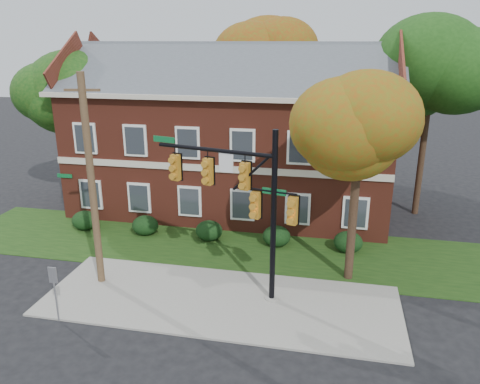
% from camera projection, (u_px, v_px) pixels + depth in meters
% --- Properties ---
extents(ground, '(120.00, 120.00, 0.00)m').
position_uv_depth(ground, '(213.00, 316.00, 17.60)').
color(ground, black).
rests_on(ground, ground).
extents(sidewalk, '(14.00, 5.00, 0.08)m').
position_uv_depth(sidewalk, '(220.00, 301.00, 18.52)').
color(sidewalk, gray).
rests_on(sidewalk, ground).
extents(grass_strip, '(30.00, 6.00, 0.04)m').
position_uv_depth(grass_strip, '(244.00, 249.00, 23.17)').
color(grass_strip, '#193811').
rests_on(grass_strip, ground).
extents(apartment_building, '(18.80, 8.80, 9.74)m').
position_uv_depth(apartment_building, '(231.00, 127.00, 27.55)').
color(apartment_building, maroon).
rests_on(apartment_building, ground).
extents(hedge_far_left, '(1.40, 1.26, 1.05)m').
position_uv_depth(hedge_far_left, '(85.00, 220.00, 25.41)').
color(hedge_far_left, black).
rests_on(hedge_far_left, ground).
extents(hedge_left, '(1.40, 1.26, 1.05)m').
position_uv_depth(hedge_left, '(145.00, 225.00, 24.73)').
color(hedge_left, black).
rests_on(hedge_left, ground).
extents(hedge_center, '(1.40, 1.26, 1.05)m').
position_uv_depth(hedge_center, '(209.00, 231.00, 24.06)').
color(hedge_center, black).
rests_on(hedge_center, ground).
extents(hedge_right, '(1.40, 1.26, 1.05)m').
position_uv_depth(hedge_right, '(277.00, 236.00, 23.38)').
color(hedge_right, black).
rests_on(hedge_right, ground).
extents(hedge_far_right, '(1.40, 1.26, 1.05)m').
position_uv_depth(hedge_far_right, '(348.00, 242.00, 22.70)').
color(hedge_far_right, black).
rests_on(hedge_far_right, ground).
extents(tree_near_right, '(4.50, 4.25, 8.58)m').
position_uv_depth(tree_near_right, '(366.00, 127.00, 18.11)').
color(tree_near_right, black).
rests_on(tree_near_right, ground).
extents(tree_left_rear, '(5.40, 5.10, 8.88)m').
position_uv_depth(tree_left_rear, '(68.00, 96.00, 27.87)').
color(tree_left_rear, black).
rests_on(tree_left_rear, ground).
extents(tree_right_rear, '(6.30, 5.95, 10.62)m').
position_uv_depth(tree_right_rear, '(439.00, 74.00, 25.18)').
color(tree_right_rear, black).
rests_on(tree_right_rear, ground).
extents(tree_far_rear, '(6.84, 6.46, 11.52)m').
position_uv_depth(tree_far_rear, '(273.00, 55.00, 33.39)').
color(tree_far_rear, black).
rests_on(tree_far_rear, ground).
extents(traffic_signal, '(6.04, 1.54, 6.88)m').
position_uv_depth(traffic_signal, '(244.00, 195.00, 17.77)').
color(traffic_signal, gray).
rests_on(traffic_signal, ground).
extents(utility_pole, '(1.36, 0.34, 8.77)m').
position_uv_depth(utility_pole, '(92.00, 183.00, 18.64)').
color(utility_pole, '#4E3924').
rests_on(utility_pole, ground).
extents(sign_post, '(0.32, 0.06, 2.20)m').
position_uv_depth(sign_post, '(54.00, 285.00, 16.80)').
color(sign_post, slate).
rests_on(sign_post, ground).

